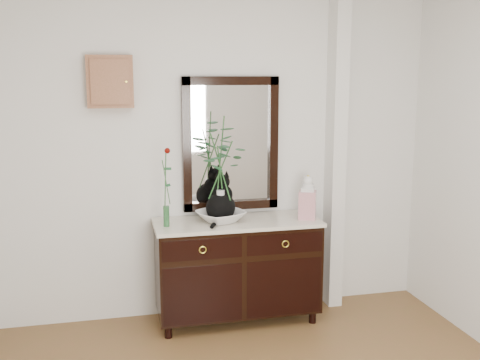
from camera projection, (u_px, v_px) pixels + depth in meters
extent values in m
cube|color=silver|center=(219.00, 155.00, 4.63)|extent=(3.60, 0.04, 2.70)
cube|color=silver|center=(336.00, 153.00, 4.77)|extent=(0.12, 0.20, 2.70)
cube|color=black|center=(237.00, 267.00, 4.57)|extent=(1.30, 0.50, 0.82)
cube|color=beige|center=(237.00, 222.00, 4.50)|extent=(1.33, 0.52, 0.03)
cube|color=black|center=(231.00, 144.00, 4.62)|extent=(0.80, 0.06, 1.10)
cube|color=white|center=(230.00, 144.00, 4.63)|extent=(0.66, 0.01, 0.96)
cube|color=brown|center=(110.00, 82.00, 4.29)|extent=(0.35, 0.10, 0.40)
imported|color=silver|center=(221.00, 216.00, 4.46)|extent=(0.48, 0.48, 0.09)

